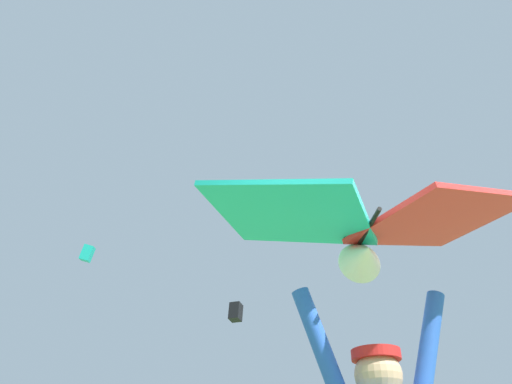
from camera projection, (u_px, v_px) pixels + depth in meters
name	position (u px, v px, depth m)	size (l,w,h in m)	color
held_stunt_kite	(365.00, 227.00, 2.74)	(1.75, 1.20, 0.41)	black
distant_kite_black_low_left	(236.00, 312.00, 36.65)	(1.24, 1.22, 1.37)	black
distant_kite_teal_far_center	(87.00, 253.00, 37.55)	(1.12, 1.14, 1.38)	#19B2AD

